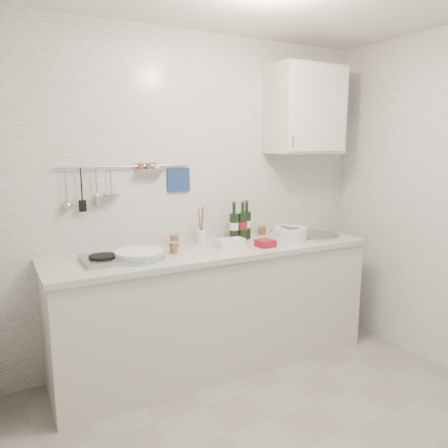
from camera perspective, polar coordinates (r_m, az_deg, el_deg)
name	(u,v)px	position (r m, az deg, el deg)	size (l,w,h in m)	color
floor	(306,448)	(2.78, 10.64, -26.83)	(3.00, 3.00, 0.00)	gray
back_wall	(197,199)	(3.44, -3.53, 3.26)	(3.00, 0.02, 2.50)	silver
counter	(216,310)	(3.38, -1.09, -11.16)	(2.44, 0.64, 0.96)	beige
wall_rail	(122,180)	(3.18, -13.13, 5.63)	(0.98, 0.09, 0.34)	#93969B
wall_cabinet	(305,110)	(3.75, 10.57, 14.42)	(0.60, 0.38, 0.70)	beige
plate_stack_hob	(138,255)	(2.96, -11.21, -4.02)	(0.35, 0.34, 0.06)	#4F76B3
plate_stack_sink	(289,234)	(3.50, 8.47, -1.35)	(0.32, 0.31, 0.11)	white
wine_bottles	(241,221)	(3.47, 2.25, 0.42)	(0.21, 0.12, 0.31)	black
butter_dish	(230,243)	(3.26, 0.82, -2.46)	(0.21, 0.10, 0.06)	white
strawberry_punnet	(265,243)	(3.28, 5.43, -2.52)	(0.12, 0.12, 0.05)	#B01327
utensil_crock	(201,235)	(3.35, -2.98, -1.47)	(0.07, 0.07, 0.29)	white
jar_a	(174,240)	(3.29, -6.50, -2.08)	(0.07, 0.07, 0.09)	brown
jar_b	(262,230)	(3.72, 5.01, -0.77)	(0.07, 0.07, 0.07)	brown
jar_c	(275,233)	(3.58, 6.67, -1.20)	(0.07, 0.07, 0.08)	brown
jar_d	(173,247)	(3.08, -6.62, -3.06)	(0.06, 0.06, 0.08)	brown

